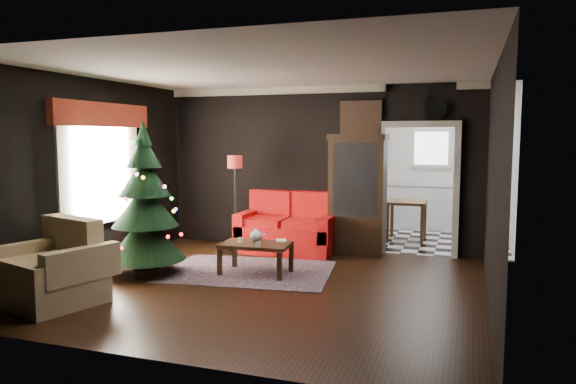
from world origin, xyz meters
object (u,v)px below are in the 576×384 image
(loveseat, at_px, (287,223))
(wall_clock, at_px, (436,109))
(curio_cabinet, at_px, (358,197))
(teapot, at_px, (256,236))
(armchair, at_px, (52,265))
(christmas_tree, at_px, (145,201))
(floor_lamp, at_px, (235,203))
(kitchen_table, at_px, (406,221))
(coffee_table, at_px, (256,258))

(loveseat, relative_size, wall_clock, 5.31)
(curio_cabinet, relative_size, teapot, 9.64)
(armchair, bearing_deg, loveseat, 81.70)
(loveseat, height_order, curio_cabinet, curio_cabinet)
(loveseat, height_order, christmas_tree, christmas_tree)
(floor_lamp, xyz_separation_m, kitchen_table, (2.65, 1.89, -0.46))
(loveseat, relative_size, armchair, 1.66)
(floor_lamp, bearing_deg, wall_clock, 11.26)
(curio_cabinet, height_order, kitchen_table, curio_cabinet)
(teapot, bearing_deg, floor_lamp, 125.42)
(floor_lamp, xyz_separation_m, christmas_tree, (-0.55, -1.83, 0.22))
(christmas_tree, relative_size, teapot, 10.67)
(armchair, relative_size, coffee_table, 1.06)
(coffee_table, relative_size, kitchen_table, 1.29)
(wall_clock, relative_size, kitchen_table, 0.43)
(curio_cabinet, xyz_separation_m, coffee_table, (-1.10, -1.76, -0.72))
(armchair, distance_m, kitchen_table, 6.27)
(armchair, relative_size, kitchen_table, 1.37)
(floor_lamp, relative_size, teapot, 8.14)
(coffee_table, bearing_deg, wall_clock, 40.13)
(coffee_table, height_order, teapot, teapot)
(floor_lamp, height_order, christmas_tree, christmas_tree)
(loveseat, bearing_deg, wall_clock, 9.66)
(loveseat, distance_m, floor_lamp, 0.94)
(wall_clock, bearing_deg, curio_cabinet, -171.47)
(loveseat, height_order, armchair, loveseat)
(kitchen_table, bearing_deg, curio_cabinet, -114.44)
(christmas_tree, relative_size, kitchen_table, 2.80)
(wall_clock, bearing_deg, floor_lamp, -168.74)
(christmas_tree, bearing_deg, kitchen_table, 49.30)
(christmas_tree, height_order, coffee_table, christmas_tree)
(christmas_tree, xyz_separation_m, armchair, (-0.28, -1.49, -0.59))
(curio_cabinet, distance_m, kitchen_table, 1.67)
(christmas_tree, distance_m, kitchen_table, 4.95)
(coffee_table, distance_m, wall_clock, 3.70)
(floor_lamp, distance_m, christmas_tree, 1.93)
(armchair, xyz_separation_m, wall_clock, (4.03, 3.96, 1.92))
(teapot, distance_m, wall_clock, 3.51)
(curio_cabinet, bearing_deg, coffee_table, -122.03)
(christmas_tree, height_order, kitchen_table, christmas_tree)
(teapot, height_order, kitchen_table, kitchen_table)
(wall_clock, distance_m, kitchen_table, 2.43)
(loveseat, relative_size, teapot, 8.63)
(loveseat, bearing_deg, coffee_table, -88.14)
(teapot, xyz_separation_m, wall_clock, (2.32, 1.87, 1.84))
(curio_cabinet, distance_m, armchair, 4.75)
(kitchen_table, bearing_deg, coffee_table, -118.76)
(floor_lamp, relative_size, wall_clock, 5.01)
(kitchen_table, bearing_deg, wall_clock, -66.25)
(loveseat, distance_m, kitchen_table, 2.45)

